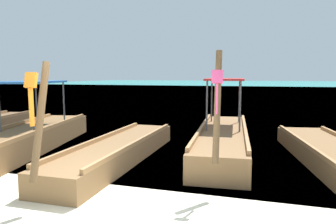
% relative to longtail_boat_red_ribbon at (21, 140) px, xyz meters
% --- Properties ---
extents(ground, '(120.00, 120.00, 0.00)m').
position_rel_longtail_boat_red_ribbon_xyz_m(ground, '(4.24, -2.73, -0.38)').
color(ground, beige).
extents(sea_water, '(120.00, 120.00, 0.00)m').
position_rel_longtail_boat_red_ribbon_xyz_m(sea_water, '(4.24, 58.37, -0.37)').
color(sea_water, teal).
rests_on(sea_water, ground).
extents(longtail_boat_red_ribbon, '(2.77, 7.40, 2.71)m').
position_rel_longtail_boat_red_ribbon_xyz_m(longtail_boat_red_ribbon, '(0.00, 0.00, 0.00)').
color(longtail_boat_red_ribbon, brown).
rests_on(longtail_boat_red_ribbon, ground).
extents(longtail_boat_orange_ribbon, '(1.22, 6.06, 2.44)m').
position_rel_longtail_boat_red_ribbon_xyz_m(longtail_boat_orange_ribbon, '(3.00, -0.02, -0.11)').
color(longtail_boat_orange_ribbon, brown).
rests_on(longtail_boat_orange_ribbon, ground).
extents(longtail_boat_pink_ribbon, '(1.80, 6.72, 2.69)m').
position_rel_longtail_boat_red_ribbon_xyz_m(longtail_boat_pink_ribbon, '(5.46, 1.86, -0.00)').
color(longtail_boat_pink_ribbon, brown).
rests_on(longtail_boat_pink_ribbon, ground).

